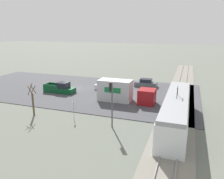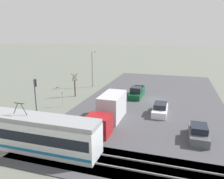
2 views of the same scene
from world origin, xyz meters
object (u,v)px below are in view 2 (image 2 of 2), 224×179
Objects in this scene: street_tree at (75,86)px; no_parking_sign at (62,98)px; light_rail_tram at (22,131)px; street_lamp_near_crossing at (93,66)px; sedan_car_0 at (199,133)px; traffic_light_pole at (36,93)px; pickup_truck at (137,93)px; box_truck at (109,110)px; sedan_car_1 at (160,109)px.

no_parking_sign is at bearing 96.87° from street_tree.
light_rail_tram is 25.21m from street_lamp_near_crossing.
traffic_light_pole reaches higher than sedan_car_0.
pickup_truck is 2.44× the size of no_parking_sign.
box_truck is at bearing 156.93° from no_parking_sign.
street_lamp_near_crossing reaches higher than pickup_truck.
pickup_truck is (-1.15, -11.83, -0.79)m from box_truck.
traffic_light_pole reaches higher than box_truck.
sedan_car_1 is 14.39m from no_parking_sign.
sedan_car_0 is at bearing -157.88° from light_rail_tram.
traffic_light_pole is 1.25× the size of street_tree.
light_rail_tram is 7.63m from traffic_light_pole.
box_truck is 19.09m from street_lamp_near_crossing.
sedan_car_0 is at bearing 171.08° from box_truck.
street_tree reaches higher than sedan_car_0.
street_lamp_near_crossing reaches higher than sedan_car_1.
street_lamp_near_crossing is (8.93, -16.67, 2.65)m from box_truck.
traffic_light_pole is (15.08, 6.21, 2.66)m from sedan_car_1.
sedan_car_0 is (-10.25, 1.61, -0.86)m from box_truck.
box_truck is 1.21× the size of street_lamp_near_crossing.
light_rail_tram reaches higher than pickup_truck.
box_truck is 1.68× the size of traffic_light_pole.
light_rail_tram is 17.67m from street_tree.
traffic_light_pole is at bearing 88.77° from street_lamp_near_crossing.
traffic_light_pole is at bearing 179.81° from sedan_car_0.
sedan_car_1 is 1.10× the size of street_tree.
sedan_car_1 is 0.88× the size of traffic_light_pole.
sedan_car_1 is 15.70m from street_tree.
no_parking_sign is (-0.74, -5.20, -1.98)m from traffic_light_pole.
box_truck is 2.07× the size of sedan_car_0.
box_truck reaches higher than sedan_car_0.
light_rail_tram reaches higher than street_tree.
pickup_truck is 1.22× the size of sedan_car_1.
light_rail_tram is at bearing 70.14° from pickup_truck.
box_truck reaches higher than pickup_truck.
box_truck is 9.62m from traffic_light_pole.
traffic_light_pole reaches higher than pickup_truck.
light_rail_tram is 21.37m from pickup_truck.
sedan_car_1 is 0.63× the size of street_lamp_near_crossing.
no_parking_sign is at bearing -23.07° from box_truck.
sedan_car_0 is at bearing 125.59° from sedan_car_1.
light_rail_tram is 1.77× the size of box_truck.
light_rail_tram is 3.72× the size of street_tree.
traffic_light_pole is at bearing 89.57° from street_tree.
sedan_car_0 is 19.75m from traffic_light_pole.
street_tree is (19.49, -10.74, 1.17)m from sedan_car_0.
box_truck is 13.00m from street_tree.
street_tree is at bearing -79.76° from light_rail_tram.
street_lamp_near_crossing reaches higher than traffic_light_pole.
street_tree is at bearing -83.13° from no_parking_sign.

